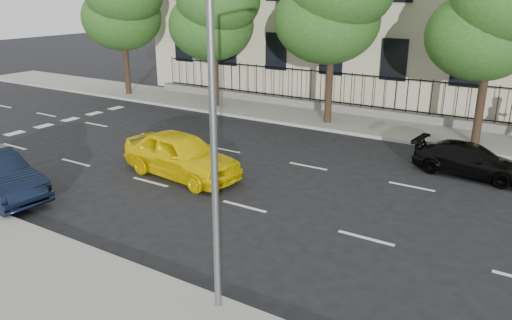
{
  "coord_description": "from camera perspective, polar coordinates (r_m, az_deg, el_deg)",
  "views": [
    {
      "loc": [
        7.96,
        -9.51,
        6.44
      ],
      "look_at": [
        0.12,
        3.0,
        1.43
      ],
      "focal_mm": 35.0,
      "sensor_mm": 36.0,
      "label": 1
    }
  ],
  "objects": [
    {
      "name": "ground",
      "position": [
        13.97,
        -7.05,
        -8.85
      ],
      "size": [
        120.0,
        120.0,
        0.0
      ],
      "primitive_type": "plane",
      "color": "black",
      "rests_on": "ground"
    },
    {
      "name": "near_sidewalk",
      "position": [
        11.59,
        -20.04,
        -15.86
      ],
      "size": [
        60.0,
        4.0,
        0.15
      ],
      "primitive_type": "cube",
      "color": "gray",
      "rests_on": "ground"
    },
    {
      "name": "far_sidewalk",
      "position": [
        25.62,
        12.97,
        3.88
      ],
      "size": [
        60.0,
        4.0,
        0.15
      ],
      "primitive_type": "cube",
      "color": "gray",
      "rests_on": "ground"
    },
    {
      "name": "lane_markings",
      "position": [
        17.55,
        2.7,
        -2.77
      ],
      "size": [
        49.6,
        4.62,
        0.01
      ],
      "primitive_type": null,
      "color": "silver",
      "rests_on": "ground"
    },
    {
      "name": "crosswalk",
      "position": [
        26.88,
        -24.46,
        3.2
      ],
      "size": [
        0.5,
        12.1,
        0.01
      ],
      "primitive_type": null,
      "color": "silver",
      "rests_on": "ground"
    },
    {
      "name": "iron_fence",
      "position": [
        27.06,
        14.28,
        5.81
      ],
      "size": [
        30.0,
        0.5,
        2.2
      ],
      "color": "slate",
      "rests_on": "far_sidewalk"
    },
    {
      "name": "street_light",
      "position": [
        9.56,
        -3.15,
        10.96
      ],
      "size": [
        0.25,
        3.32,
        8.05
      ],
      "color": "slate",
      "rests_on": "near_sidewalk"
    },
    {
      "name": "tree_b",
      "position": [
        28.46,
        -4.64,
        17.49
      ],
      "size": [
        5.53,
        5.12,
        8.97
      ],
      "color": "#382619",
      "rests_on": "far_sidewalk"
    },
    {
      "name": "tree_d",
      "position": [
        23.07,
        25.78,
        15.48
      ],
      "size": [
        5.34,
        4.94,
        8.84
      ],
      "color": "#382619",
      "rests_on": "far_sidewalk"
    },
    {
      "name": "yellow_taxi",
      "position": [
        18.26,
        -8.54,
        0.6
      ],
      "size": [
        4.99,
        2.49,
        1.63
      ],
      "primitive_type": "imported",
      "rotation": [
        0.0,
        0.0,
        1.45
      ],
      "color": "#FFDD01",
      "rests_on": "ground"
    },
    {
      "name": "black_sedan",
      "position": [
        19.8,
        23.27,
        -0.01
      ],
      "size": [
        4.2,
        2.04,
        1.18
      ],
      "primitive_type": "imported",
      "rotation": [
        0.0,
        0.0,
        1.47
      ],
      "color": "black",
      "rests_on": "ground"
    }
  ]
}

